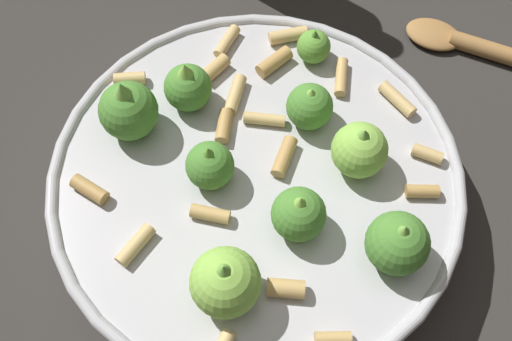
# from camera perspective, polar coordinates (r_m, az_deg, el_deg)

# --- Properties ---
(ground_plane) EXTENTS (2.40, 2.40, 0.00)m
(ground_plane) POSITION_cam_1_polar(r_m,az_deg,el_deg) (0.52, 0.00, -3.20)
(ground_plane) COLOR #2D2B28
(cooking_pan) EXTENTS (0.31, 0.31, 0.11)m
(cooking_pan) POSITION_cam_1_polar(r_m,az_deg,el_deg) (0.49, 0.06, -1.54)
(cooking_pan) COLOR #B7B7BC
(cooking_pan) RESTS_ON ground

